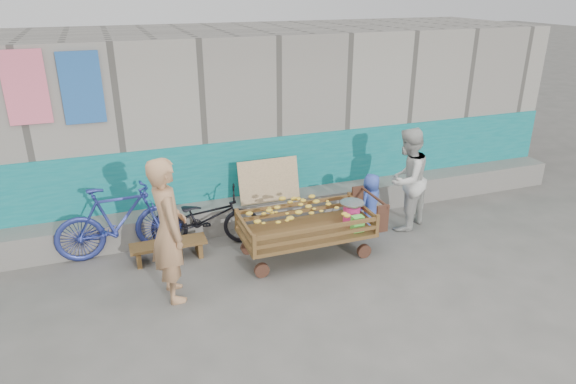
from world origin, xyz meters
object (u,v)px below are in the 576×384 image
object	(u,v)px
woman	(407,179)
child	(371,203)
bench	(169,247)
vendor_man	(169,230)
bicycle_dark	(205,218)
bicycle_blue	(119,221)
banana_cart	(304,220)

from	to	relation	value
woman	child	bearing A→B (deg)	-39.62
bench	woman	size ratio (longest dim) A/B	0.65
vendor_man	bicycle_dark	distance (m)	1.51
woman	bicycle_blue	size ratio (longest dim) A/B	0.92
child	bicycle_blue	xyz separation A→B (m)	(-3.82, 0.55, 0.06)
banana_cart	woman	size ratio (longest dim) A/B	1.23
vendor_man	child	distance (m)	3.40
bicycle_dark	bicycle_blue	world-z (taller)	bicycle_blue
bench	child	size ratio (longest dim) A/B	1.13
woman	bench	bearing A→B (deg)	-34.45
woman	bicycle_blue	bearing A→B (deg)	-38.96
bench	woman	distance (m)	3.84
bench	bicycle_blue	size ratio (longest dim) A/B	0.60
banana_cart	vendor_man	size ratio (longest dim) A/B	1.10
bicycle_dark	bicycle_blue	size ratio (longest dim) A/B	0.92
bench	woman	xyz separation A→B (m)	(3.77, -0.25, 0.64)
bench	bicycle_dark	size ratio (longest dim) A/B	0.65
bicycle_dark	woman	bearing A→B (deg)	-86.01
banana_cart	bench	xyz separation A→B (m)	(-1.87, 0.59, -0.40)
child	bicycle_dark	size ratio (longest dim) A/B	0.58
woman	banana_cart	bearing A→B (deg)	-20.44
bicycle_blue	bicycle_dark	bearing A→B (deg)	-97.23
bench	child	xyz separation A→B (m)	(3.20, -0.16, 0.28)
bench	bicycle_blue	distance (m)	0.81
vendor_man	bicycle_blue	xyz separation A→B (m)	(-0.55, 1.36, -0.39)
woman	bicycle_dark	world-z (taller)	woman
vendor_man	bench	bearing A→B (deg)	-8.95
banana_cart	bicycle_blue	size ratio (longest dim) A/B	1.14
bicycle_dark	bench	bearing A→B (deg)	128.58
woman	child	world-z (taller)	woman
child	woman	bearing A→B (deg)	145.75
woman	bicycle_blue	distance (m)	4.45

